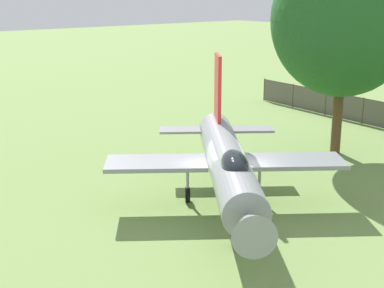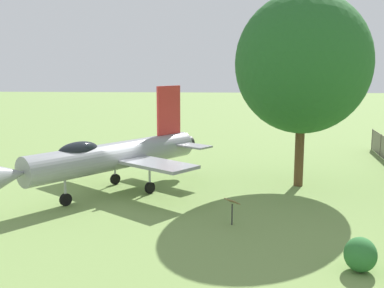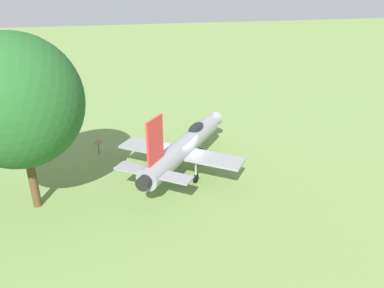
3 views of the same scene
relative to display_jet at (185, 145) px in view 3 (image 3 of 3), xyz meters
The scene contains 6 objects.
ground_plane 2.05m from the display_jet, 37.47° to the right, with size 200.00×200.00×0.00m, color #75934C.
display_jet is the anchor object (origin of this frame).
shade_tree 11.28m from the display_jet, 76.47° to the right, with size 6.97×7.25×10.52m.
shrub_near_fence 15.37m from the display_jet, 124.75° to the right, with size 2.07×2.00×1.05m.
shrub_by_tree 13.39m from the display_jet, 129.92° to the right, with size 1.09×1.04×1.13m.
info_plaque 7.65m from the display_jet, 125.42° to the right, with size 0.71×0.70×1.14m.
Camera 3 is at (23.21, -5.00, 12.83)m, focal length 34.40 mm.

